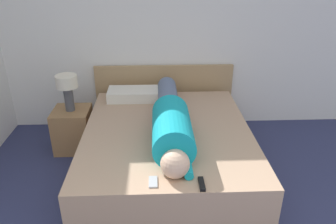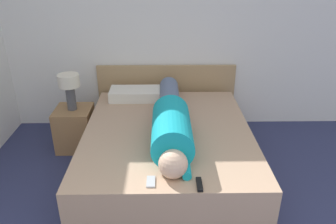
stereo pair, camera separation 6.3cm
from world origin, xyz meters
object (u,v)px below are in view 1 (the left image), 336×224
Objects in this scene: person_lying at (171,122)px; cell_phone at (153,182)px; bed at (167,151)px; pillow_near_headboard at (133,94)px; tv_remote at (202,184)px; table_lamp at (67,86)px; nightstand at (73,129)px.

cell_phone is (-0.17, -0.69, -0.14)m from person_lying.
cell_phone reaches higher than bed.
bed is at bearing 80.54° from cell_phone.
pillow_near_headboard is at bearing 98.38° from cell_phone.
tv_remote is 1.15× the size of cell_phone.
tv_remote is (0.59, -1.63, -0.05)m from pillow_near_headboard.
bed is 1.28m from table_lamp.
nightstand is at bearing 132.22° from tv_remote.
table_lamp is 0.69× the size of pillow_near_headboard.
cell_phone is at bearing -55.92° from nightstand.
table_lamp reaches higher than tv_remote.
bed is at bearing -63.95° from pillow_near_headboard.
nightstand is 0.79m from pillow_near_headboard.
bed is at bearing 103.93° from tv_remote.
nightstand is at bearing 90.00° from table_lamp.
bed is 1.17m from nightstand.
table_lamp is at bearing -90.00° from nightstand.
cell_phone is at bearing -103.43° from person_lying.
person_lying is 0.73m from cell_phone.
pillow_near_headboard is at bearing 109.80° from tv_remote.
person_lying is 11.78× the size of tv_remote.
person_lying reaches higher than tv_remote.
table_lamp is 1.90m from tv_remote.
person_lying reaches higher than bed.
table_lamp is 1.64m from cell_phone.
pillow_near_headboard is 4.46× the size of cell_phone.
nightstand is 0.27× the size of person_lying.
tv_remote is at bearing -47.78° from nightstand.
tv_remote is (1.26, -1.39, -0.24)m from table_lamp.
bed is 0.93m from tv_remote.
bed is 0.87m from cell_phone.
pillow_near_headboard is 3.86× the size of tv_remote.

